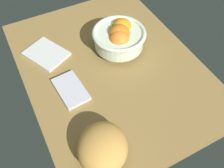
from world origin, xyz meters
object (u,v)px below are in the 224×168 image
object	(u,v)px
fruit_bowl	(119,37)
bread_loaf	(102,148)
napkin_spare	(46,54)
napkin_folded	(71,89)

from	to	relation	value
fruit_bowl	bread_loaf	distance (cm)	43.86
bread_loaf	napkin_spare	distance (cm)	46.03
fruit_bowl	napkin_spare	bearing A→B (deg)	-109.93
bread_loaf	napkin_spare	xyz separation A→B (cm)	(-45.82, -1.84, -4.02)
fruit_bowl	napkin_folded	distance (cm)	27.35
fruit_bowl	napkin_folded	size ratio (longest dim) A/B	1.44
napkin_spare	fruit_bowl	bearing A→B (deg)	70.07
napkin_folded	fruit_bowl	bearing A→B (deg)	113.70
bread_loaf	fruit_bowl	bearing A→B (deg)	145.60
fruit_bowl	napkin_spare	distance (cm)	28.80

